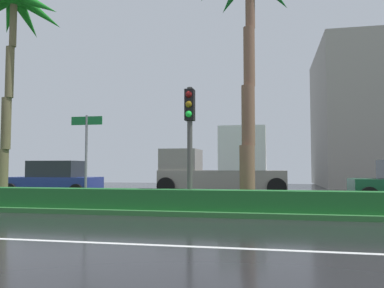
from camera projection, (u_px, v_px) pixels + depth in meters
name	position (u px, v px, depth m)	size (l,w,h in m)	color
ground_plane	(124.00, 207.00, 14.66)	(90.00, 42.00, 0.10)	black
median_strip	(114.00, 206.00, 13.69)	(85.50, 4.00, 0.15)	#2D6B33
median_hedge	(96.00, 198.00, 12.34)	(76.50, 0.70, 0.60)	#1E6028
palm_tree_mid_left	(12.00, 18.00, 14.89)	(3.82, 3.88, 8.29)	brown
palm_tree_centre_left	(250.00, 3.00, 13.22)	(3.72, 3.87, 8.45)	brown
traffic_signal_median_right	(190.00, 125.00, 11.99)	(0.28, 0.43, 3.72)	#4C4C47
street_name_sign	(86.00, 147.00, 13.10)	(1.10, 0.08, 3.00)	slate
car_in_traffic_leading	(55.00, 180.00, 18.64)	(4.30, 2.02, 1.72)	navy
box_truck_lead	(224.00, 165.00, 20.30)	(6.40, 2.64, 3.46)	gray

